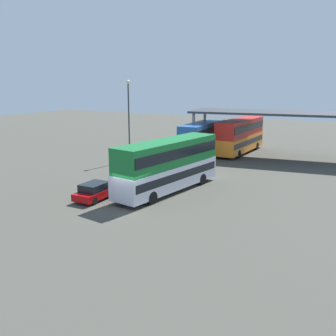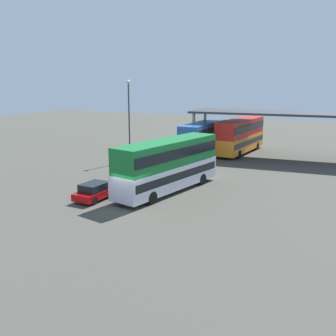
{
  "view_description": "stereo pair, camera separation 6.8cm",
  "coord_description": "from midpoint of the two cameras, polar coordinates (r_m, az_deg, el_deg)",
  "views": [
    {
      "loc": [
        15.05,
        -22.46,
        9.14
      ],
      "look_at": [
        0.61,
        4.86,
        2.0
      ],
      "focal_mm": 40.9,
      "sensor_mm": 36.0,
      "label": 1
    },
    {
      "loc": [
        15.11,
        -22.43,
        9.14
      ],
      "look_at": [
        0.61,
        4.86,
        2.0
      ],
      "focal_mm": 40.9,
      "sensor_mm": 36.0,
      "label": 2
    }
  ],
  "objects": [
    {
      "name": "ground_plane",
      "position": [
        28.54,
        -5.74,
        -5.73
      ],
      "size": [
        140.0,
        140.0,
        0.0
      ],
      "primitive_type": "plane",
      "color": "#44433C"
    },
    {
      "name": "double_decker_main",
      "position": [
        31.65,
        -0.05,
        0.65
      ],
      "size": [
        4.36,
        11.52,
        4.32
      ],
      "rotation": [
        0.0,
        0.0,
        1.4
      ],
      "color": "silver",
      "rests_on": "ground_plane"
    },
    {
      "name": "parked_hatchback",
      "position": [
        30.39,
        -10.83,
        -3.41
      ],
      "size": [
        1.75,
        3.8,
        1.35
      ],
      "rotation": [
        0.0,
        0.0,
        1.56
      ],
      "color": "#B10A0C",
      "rests_on": "ground_plane"
    },
    {
      "name": "double_decker_near_canopy",
      "position": [
        47.8,
        5.13,
        4.61
      ],
      "size": [
        2.88,
        10.39,
        4.01
      ],
      "rotation": [
        0.0,
        0.0,
        1.6
      ],
      "color": "white",
      "rests_on": "ground_plane"
    },
    {
      "name": "double_decker_mid_row",
      "position": [
        49.58,
        10.65,
        4.92
      ],
      "size": [
        3.14,
        10.98,
        4.3
      ],
      "rotation": [
        0.0,
        0.0,
        1.52
      ],
      "color": "orange",
      "rests_on": "ground_plane"
    },
    {
      "name": "depot_canopy",
      "position": [
        46.7,
        16.49,
        7.62
      ],
      "size": [
        21.56,
        8.83,
        5.52
      ],
      "rotation": [
        0.0,
        0.0,
        0.12
      ],
      "color": "#33353A",
      "rests_on": "ground_plane"
    },
    {
      "name": "lamppost_tall",
      "position": [
        43.53,
        -5.92,
        8.31
      ],
      "size": [
        0.44,
        0.44,
        9.13
      ],
      "color": "#33353A",
      "rests_on": "ground_plane"
    }
  ]
}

